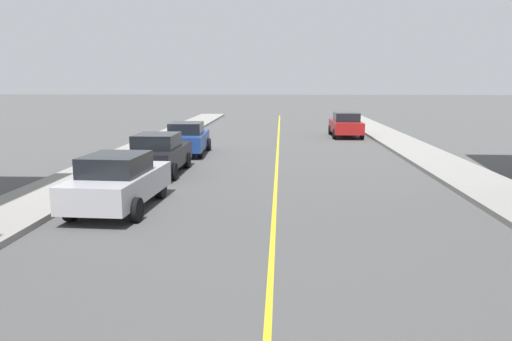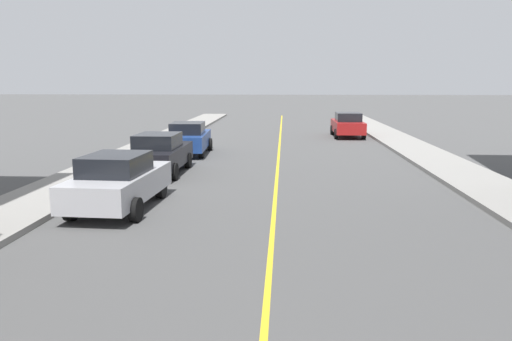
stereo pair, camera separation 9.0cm
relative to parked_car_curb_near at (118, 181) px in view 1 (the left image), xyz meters
The scene contains 7 objects.
lane_stripe 7.97m from the parked_car_curb_near, 56.36° to the left, with size 0.12×65.77×0.01m.
sidewalk_left 7.17m from the parked_car_curb_near, 112.11° to the left, with size 2.46×65.77×0.16m.
sidewalk_right 13.26m from the parked_car_curb_near, 29.93° to the left, with size 2.46×65.77×0.16m.
parked_car_curb_near is the anchor object (origin of this frame).
parked_car_curb_mid 5.47m from the parked_car_curb_near, 92.19° to the left, with size 1.94×4.32×1.59m.
parked_car_curb_far 10.83m from the parked_car_curb_near, 90.45° to the left, with size 2.02×4.39×1.59m.
parked_car_opposite_side 21.06m from the parked_car_curb_near, 65.38° to the left, with size 1.93×4.31×1.59m.
Camera 1 is at (0.17, 12.75, 3.57)m, focal length 35.00 mm.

